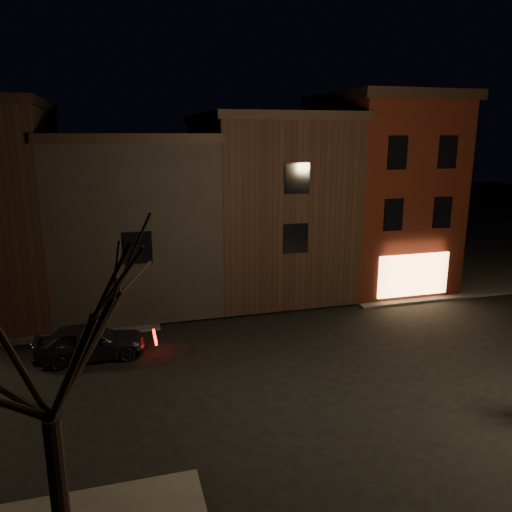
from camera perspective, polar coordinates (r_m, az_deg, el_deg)
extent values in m
plane|color=black|center=(19.38, 5.81, -12.30)|extent=(120.00, 120.00, 0.00)
cube|color=#2D2B28|center=(45.63, 20.15, 2.28)|extent=(30.00, 30.00, 0.12)
cube|color=#45140C|center=(29.67, 13.79, 6.86)|extent=(6.00, 8.00, 10.00)
cube|color=black|center=(29.54, 14.40, 17.01)|extent=(6.50, 8.50, 0.50)
cube|color=#FFBA72|center=(26.98, 17.55, -2.08)|extent=(4.00, 0.12, 2.20)
cube|color=black|center=(28.09, 1.02, 5.85)|extent=(7.00, 10.00, 9.00)
cube|color=black|center=(27.84, 1.06, 15.48)|extent=(7.30, 10.30, 0.40)
cube|color=black|center=(27.00, -13.92, 4.05)|extent=(7.50, 10.00, 8.00)
cube|color=black|center=(26.64, -14.45, 12.99)|extent=(7.80, 10.30, 0.40)
cylinder|color=black|center=(11.47, -21.60, -23.67)|extent=(0.36, 0.36, 3.15)
imported|color=black|center=(20.55, -18.46, -9.24)|extent=(4.18, 1.75, 1.41)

